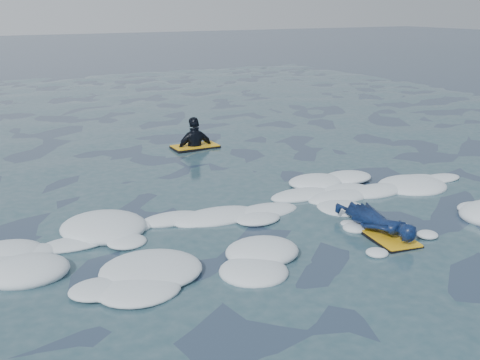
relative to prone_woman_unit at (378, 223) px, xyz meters
name	(u,v)px	position (x,y,z in m)	size (l,w,h in m)	color
ground	(222,262)	(-2.37, 0.25, -0.19)	(120.00, 120.00, 0.00)	#1A2B40
foam_band	(189,235)	(-2.37, 1.28, -0.19)	(12.00, 3.10, 0.30)	white
prone_woman_unit	(378,223)	(0.00, 0.00, 0.00)	(0.69, 1.50, 0.37)	black
waiting_rider_unit	(195,151)	(-0.09, 6.09, -0.24)	(1.06, 0.59, 1.58)	black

